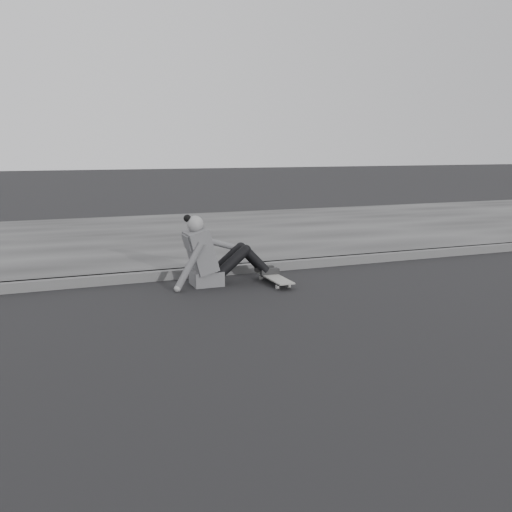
{
  "coord_description": "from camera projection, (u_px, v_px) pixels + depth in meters",
  "views": [
    {
      "loc": [
        -4.63,
        -4.46,
        1.66
      ],
      "look_at": [
        -2.42,
        1.2,
        0.5
      ],
      "focal_mm": 40.0,
      "sensor_mm": 36.0,
      "label": 1
    }
  ],
  "objects": [
    {
      "name": "curb",
      "position": [
        375.0,
        258.0,
        8.39
      ],
      "size": [
        24.0,
        0.16,
        0.12
      ],
      "primitive_type": "cube",
      "color": "#505050",
      "rests_on": "ground"
    },
    {
      "name": "skateboard",
      "position": [
        275.0,
        278.0,
        7.04
      ],
      "size": [
        0.2,
        0.78,
        0.09
      ],
      "color": "#9E9D99",
      "rests_on": "ground"
    },
    {
      "name": "ground",
      "position": [
        509.0,
        306.0,
        6.04
      ],
      "size": [
        80.0,
        80.0,
        0.0
      ],
      "primitive_type": "plane",
      "color": "black",
      "rests_on": "ground"
    },
    {
      "name": "sidewalk",
      "position": [
        289.0,
        230.0,
        11.16
      ],
      "size": [
        24.0,
        6.0,
        0.12
      ],
      "primitive_type": "cube",
      "color": "#3B3B3B",
      "rests_on": "ground"
    },
    {
      "name": "seated_woman",
      "position": [
        211.0,
        256.0,
        6.95
      ],
      "size": [
        1.38,
        0.46,
        0.88
      ],
      "color": "#545456",
      "rests_on": "ground"
    }
  ]
}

